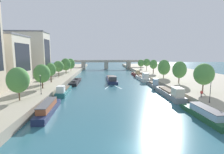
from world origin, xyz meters
name	(u,v)px	position (x,y,z in m)	size (l,w,h in m)	color
ground_plane	(134,148)	(0.00, 0.00, 0.00)	(400.00, 400.00, 0.00)	#2D6070
quay_left	(30,78)	(-34.17, 55.00, 0.84)	(36.00, 170.00, 1.69)	#A89E89
quay_right	(186,77)	(34.17, 55.00, 0.84)	(36.00, 170.00, 1.69)	#A89E89
barge_midriver	(112,79)	(0.49, 50.82, 0.81)	(3.76, 21.05, 2.71)	#1E284C
wake_behind_barge	(113,87)	(0.01, 37.32, 0.01)	(5.60, 5.88, 0.03)	#A0CCD6
moored_boat_left_second	(48,108)	(-13.94, 12.96, 0.99)	(2.51, 13.35, 2.36)	#1E284C
moored_boat_left_near	(64,91)	(-14.43, 29.02, 0.90)	(2.76, 12.46, 2.90)	#23666B
moored_boat_left_downstream	(76,82)	(-13.60, 46.24, 0.58)	(2.94, 14.69, 2.21)	black
moored_boat_right_midway	(205,114)	(13.97, 8.40, 0.90)	(2.84, 12.43, 2.17)	#235633
moored_boat_right_second	(170,93)	(14.03, 23.74, 1.00)	(2.69, 15.97, 3.33)	gray
moored_boat_right_downstream	(153,84)	(13.97, 37.89, 0.90)	(2.04, 10.24, 3.11)	gray
moored_boat_right_end	(143,78)	(13.82, 51.77, 1.06)	(3.24, 14.41, 3.58)	silver
moored_boat_right_lone	(136,74)	(14.08, 67.05, 0.95)	(2.59, 12.67, 3.23)	maroon
tree_left_second	(18,80)	(-20.65, 16.33, 5.94)	(4.34, 4.34, 6.85)	brown
tree_left_midway	(42,74)	(-20.05, 28.68, 5.80)	(4.44, 4.44, 6.66)	brown
tree_left_past_mid	(51,70)	(-20.64, 39.01, 5.96)	(3.51, 3.51, 6.45)	brown
tree_left_end_of_row	(58,66)	(-21.08, 51.61, 6.08)	(4.26, 4.26, 6.61)	brown
tree_left_by_lamp	(66,64)	(-20.56, 63.63, 6.09)	(4.67, 4.67, 7.31)	brown
tree_left_distant	(71,64)	(-20.01, 74.01, 5.79)	(4.32, 4.32, 6.91)	brown
tree_right_by_lamp	(204,74)	(21.18, 20.89, 6.25)	(4.72, 4.72, 7.21)	brown
tree_right_midway	(179,70)	(21.39, 34.37, 6.07)	(4.42, 4.42, 7.11)	brown
tree_right_third	(164,67)	(21.02, 47.01, 5.84)	(4.77, 4.77, 7.16)	brown
tree_right_end_of_row	(154,64)	(21.39, 61.73, 6.10)	(3.70, 3.70, 6.65)	brown
tree_right_nearest	(147,62)	(21.26, 73.51, 6.35)	(3.84, 3.84, 6.71)	brown
tree_right_distant	(141,63)	(21.07, 86.02, 5.32)	(4.06, 4.06, 5.79)	brown
lamppost_left_bank	(41,84)	(-18.07, 21.57, 4.23)	(0.28, 0.28, 4.64)	black
lamppost_right_bank	(210,91)	(17.39, 12.37, 3.97)	(0.28, 0.28, 4.13)	black
building_left_far_end	(4,59)	(-34.50, 37.60, 9.45)	(12.23, 13.14, 15.49)	beige
building_left_middle	(29,54)	(-34.50, 57.18, 11.06)	(15.78, 9.65, 18.72)	beige
bridge_far	(106,63)	(0.00, 104.31, 4.10)	(56.35, 4.40, 6.53)	#9E998E
person_on_quay	(202,93)	(18.15, 16.39, 2.62)	(0.38, 0.42, 1.62)	#2D2D38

